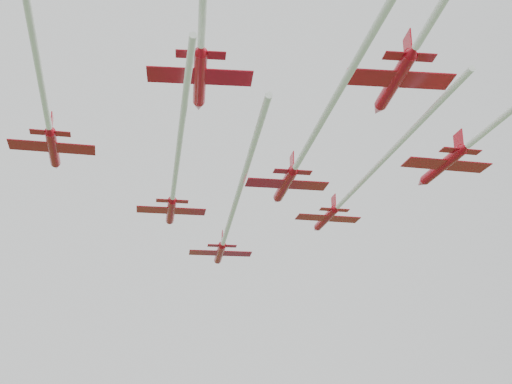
{
  "coord_description": "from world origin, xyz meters",
  "views": [
    {
      "loc": [
        4.2,
        -81.22,
        29.2
      ],
      "look_at": [
        4.46,
        -1.16,
        57.75
      ],
      "focal_mm": 50.0,
      "sensor_mm": 36.0,
      "label": 1
    }
  ],
  "objects_px": {
    "jet_lead": "(228,227)",
    "jet_row4_left": "(203,3)",
    "jet_row2_right": "(350,193)",
    "jet_row3_left": "(40,76)",
    "jet_row3_mid": "(317,130)",
    "jet_row2_left": "(174,183)"
  },
  "relations": [
    {
      "from": "jet_lead",
      "to": "jet_row2_left",
      "type": "bearing_deg",
      "value": -116.51
    },
    {
      "from": "jet_row4_left",
      "to": "jet_row2_left",
      "type": "bearing_deg",
      "value": 94.37
    },
    {
      "from": "jet_row3_left",
      "to": "jet_row3_mid",
      "type": "height_order",
      "value": "jet_row3_left"
    },
    {
      "from": "jet_row2_left",
      "to": "jet_row2_right",
      "type": "xyz_separation_m",
      "value": [
        20.33,
        3.97,
        0.18
      ]
    },
    {
      "from": "jet_row2_right",
      "to": "jet_row3_left",
      "type": "xyz_separation_m",
      "value": [
        -29.38,
        -25.92,
        1.23
      ]
    },
    {
      "from": "jet_lead",
      "to": "jet_row3_left",
      "type": "distance_m",
      "value": 40.3
    },
    {
      "from": "jet_row2_right",
      "to": "jet_row4_left",
      "type": "xyz_separation_m",
      "value": [
        -15.13,
        -34.74,
        2.44
      ]
    },
    {
      "from": "jet_lead",
      "to": "jet_row3_mid",
      "type": "distance_m",
      "value": 33.1
    },
    {
      "from": "jet_row3_left",
      "to": "jet_row4_left",
      "type": "bearing_deg",
      "value": -42.83
    },
    {
      "from": "jet_lead",
      "to": "jet_row2_left",
      "type": "xyz_separation_m",
      "value": [
        -5.51,
        -15.58,
        0.43
      ]
    },
    {
      "from": "jet_row3_left",
      "to": "jet_row3_mid",
      "type": "distance_m",
      "value": 24.47
    },
    {
      "from": "jet_row3_mid",
      "to": "jet_lead",
      "type": "bearing_deg",
      "value": 97.14
    },
    {
      "from": "jet_row2_right",
      "to": "jet_row3_left",
      "type": "bearing_deg",
      "value": -149.66
    },
    {
      "from": "jet_row3_left",
      "to": "jet_row3_mid",
      "type": "xyz_separation_m",
      "value": [
        23.68,
        5.72,
        -2.3
      ]
    },
    {
      "from": "jet_row2_right",
      "to": "jet_row2_left",
      "type": "bearing_deg",
      "value": 179.97
    },
    {
      "from": "jet_row2_right",
      "to": "jet_row3_mid",
      "type": "bearing_deg",
      "value": -116.86
    },
    {
      "from": "jet_row2_right",
      "to": "jet_row3_mid",
      "type": "distance_m",
      "value": 21.02
    },
    {
      "from": "jet_lead",
      "to": "jet_row4_left",
      "type": "xyz_separation_m",
      "value": [
        -0.31,
        -46.36,
        3.04
      ]
    },
    {
      "from": "jet_lead",
      "to": "jet_row4_left",
      "type": "relative_size",
      "value": 1.12
    },
    {
      "from": "jet_row3_left",
      "to": "jet_row3_mid",
      "type": "relative_size",
      "value": 1.03
    },
    {
      "from": "jet_row2_left",
      "to": "jet_row4_left",
      "type": "xyz_separation_m",
      "value": [
        5.2,
        -30.77,
        2.61
      ]
    },
    {
      "from": "jet_row2_left",
      "to": "jet_row3_mid",
      "type": "height_order",
      "value": "jet_row2_left"
    }
  ]
}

